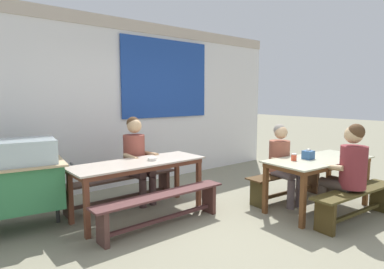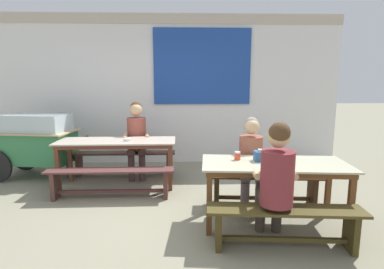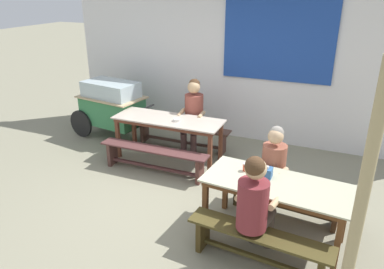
# 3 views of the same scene
# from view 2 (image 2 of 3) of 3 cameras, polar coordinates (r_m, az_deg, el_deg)

# --- Properties ---
(ground_plane) EXTENTS (40.00, 40.00, 0.00)m
(ground_plane) POSITION_cam_2_polar(r_m,az_deg,el_deg) (4.08, -5.67, -14.24)
(ground_plane) COLOR gray
(backdrop_wall) EXTENTS (6.94, 0.23, 2.97)m
(backdrop_wall) POSITION_cam_2_polar(r_m,az_deg,el_deg) (6.30, -4.19, 8.86)
(backdrop_wall) COLOR silver
(backdrop_wall) RESTS_ON ground_plane
(dining_table_far) EXTENTS (1.86, 0.67, 0.74)m
(dining_table_far) POSITION_cam_2_polar(r_m,az_deg,el_deg) (5.00, -13.82, -1.90)
(dining_table_far) COLOR #BFB1A0
(dining_table_far) RESTS_ON ground_plane
(dining_table_near) EXTENTS (1.71, 0.87, 0.74)m
(dining_table_near) POSITION_cam_2_polar(r_m,az_deg,el_deg) (3.65, 15.11, -6.24)
(dining_table_near) COLOR #BAB999
(dining_table_near) RESTS_ON ground_plane
(bench_far_back) EXTENTS (1.83, 0.30, 0.42)m
(bench_far_back) POSITION_cam_2_polar(r_m,az_deg,el_deg) (5.61, -12.59, -4.50)
(bench_far_back) COLOR #51382E
(bench_far_back) RESTS_ON ground_plane
(bench_far_front) EXTENTS (1.82, 0.29, 0.42)m
(bench_far_front) POSITION_cam_2_polar(r_m,az_deg,el_deg) (4.57, -14.96, -8.00)
(bench_far_front) COLOR #512D2C
(bench_far_front) RESTS_ON ground_plane
(bench_near_back) EXTENTS (1.54, 0.44, 0.42)m
(bench_near_back) POSITION_cam_2_polar(r_m,az_deg,el_deg) (4.29, 13.33, -9.29)
(bench_near_back) COLOR #473017
(bench_near_back) RESTS_ON ground_plane
(bench_near_front) EXTENTS (1.57, 0.43, 0.42)m
(bench_near_front) POSITION_cam_2_polar(r_m,az_deg,el_deg) (3.28, 16.87, -15.23)
(bench_near_front) COLOR #473D1B
(bench_near_front) RESTS_ON ground_plane
(food_cart) EXTENTS (1.66, 0.96, 1.11)m
(food_cart) POSITION_cam_2_polar(r_m,az_deg,el_deg) (5.95, -27.04, -0.98)
(food_cart) COLOR #37824C
(food_cart) RESTS_ON ground_plane
(person_right_near_table) EXTENTS (0.45, 0.55, 1.20)m
(person_right_near_table) POSITION_cam_2_polar(r_m,az_deg,el_deg) (4.07, 10.99, -4.32)
(person_right_near_table) COLOR #685A5E
(person_right_near_table) RESTS_ON ground_plane
(person_center_facing) EXTENTS (0.47, 0.56, 1.32)m
(person_center_facing) POSITION_cam_2_polar(r_m,az_deg,el_deg) (5.42, -10.30, -0.05)
(person_center_facing) COLOR #47312F
(person_center_facing) RESTS_ON ground_plane
(person_near_front) EXTENTS (0.46, 0.59, 1.29)m
(person_near_front) POSITION_cam_2_polar(r_m,az_deg,el_deg) (3.17, 15.35, -7.60)
(person_near_front) COLOR #483C34
(person_near_front) RESTS_ON ground_plane
(tissue_box) EXTENTS (0.14, 0.13, 0.14)m
(tissue_box) POSITION_cam_2_polar(r_m,az_deg,el_deg) (3.66, 12.62, -3.91)
(tissue_box) COLOR #2F5A8F
(tissue_box) RESTS_ON dining_table_near
(condiment_jar) EXTENTS (0.07, 0.07, 0.10)m
(condiment_jar) POSITION_cam_2_polar(r_m,az_deg,el_deg) (3.66, 8.48, -3.96)
(condiment_jar) COLOR #D5492F
(condiment_jar) RESTS_ON dining_table_near
(soup_bowl) EXTENTS (0.13, 0.13, 0.04)m
(soup_bowl) POSITION_cam_2_polar(r_m,az_deg,el_deg) (4.90, -11.91, -0.92)
(soup_bowl) COLOR silver
(soup_bowl) RESTS_ON dining_table_far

